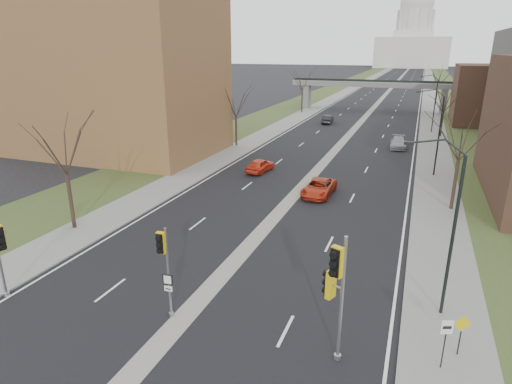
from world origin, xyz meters
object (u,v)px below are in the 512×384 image
Objects in this scene: warning_sign at (461,329)px; car_left_near at (260,165)px; signal_pole_right at (335,282)px; car_right_mid at (398,143)px; speed_limit_sign at (446,335)px; signal_pole_median at (164,258)px; car_left_far at (328,119)px; car_right_near at (319,188)px.

warning_sign is 30.17m from car_left_near.
signal_pole_right reaches higher than car_right_mid.
car_right_mid is (-4.84, 41.63, -0.66)m from warning_sign.
speed_limit_sign reaches higher than car_left_near.
signal_pole_median is 0.83× the size of signal_pole_right.
signal_pole_median reaches higher than car_left_far.
signal_pole_right is 43.82m from car_right_mid.
signal_pole_median is 1.07× the size of car_left_far.
car_right_near is (7.29, -38.98, -0.02)m from car_left_far.
car_right_mid is at bearing -119.85° from car_left_near.
signal_pole_right is 1.16× the size of car_right_mid.
car_right_near is at bearing 126.87° from signal_pole_right.
car_left_near is at bearing 95.96° from signal_pole_median.
warning_sign is at bearing -59.12° from car_right_near.
warning_sign is 41.92m from car_right_mid.
signal_pole_median is 1.11× the size of car_left_near.
signal_pole_median reaches higher than warning_sign.
warning_sign is at bearing 104.65° from car_left_far.
warning_sign is (5.04, 2.08, -2.36)m from signal_pole_right.
car_right_mid is (8.16, 43.68, -2.57)m from signal_pole_median.
car_right_mid is at bearing 74.72° from signal_pole_median.
speed_limit_sign is 1.34m from warning_sign.
speed_limit_sign is at bearing 35.23° from signal_pole_right.
speed_limit_sign reaches higher than warning_sign.
signal_pole_median reaches higher than speed_limit_sign.
speed_limit_sign reaches higher than car_right_near.
signal_pole_right is 21.85m from car_right_near.
signal_pole_median is 2.44× the size of warning_sign.
signal_pole_right is 1.30× the size of car_left_far.
signal_pole_median is 2.09× the size of speed_limit_sign.
car_left_far is (0.31, 33.63, 0.00)m from car_left_near.
signal_pole_right is at bearing -4.93° from signal_pole_median.
warning_sign is (13.00, 2.05, -1.91)m from signal_pole_median.
car_right_near is at bearing 94.24° from speed_limit_sign.
signal_pole_median is 12.45m from speed_limit_sign.
signal_pole_median is 13.30m from warning_sign.
car_left_near is (-4.95, 26.30, -2.56)m from signal_pole_median.
car_left_far is 0.86× the size of car_right_near.
car_left_far is at bearing 86.07° from warning_sign.
warning_sign is 0.38× the size of car_right_near.
car_left_near is at bearing 147.04° from car_right_near.
signal_pole_right is 2.94× the size of warning_sign.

